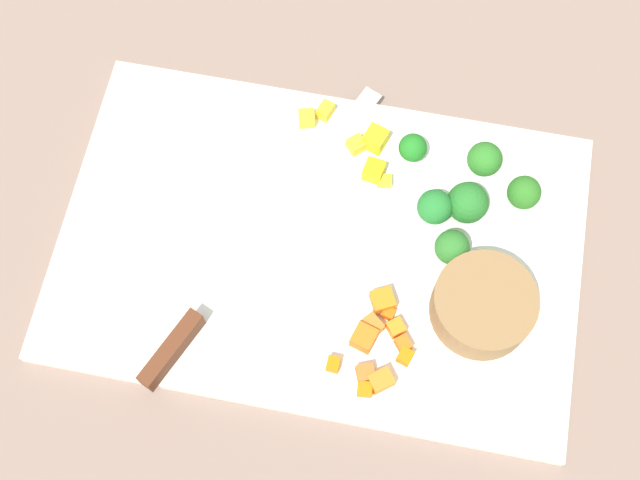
{
  "coord_description": "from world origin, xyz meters",
  "views": [
    {
      "loc": [
        0.05,
        -0.27,
        0.73
      ],
      "look_at": [
        0.0,
        0.0,
        0.02
      ],
      "focal_mm": 47.51,
      "sensor_mm": 36.0,
      "label": 1
    }
  ],
  "objects": [
    {
      "name": "carrot_dice_2",
      "position": [
        0.06,
        -0.07,
        0.02
      ],
      "size": [
        0.02,
        0.02,
        0.01
      ],
      "primitive_type": "cube",
      "rotation": [
        0.0,
        0.0,
        2.43
      ],
      "color": "orange",
      "rests_on": "cutting_board"
    },
    {
      "name": "pepper_dice_2",
      "position": [
        -0.04,
        0.12,
        0.02
      ],
      "size": [
        0.02,
        0.02,
        0.01
      ],
      "primitive_type": "cube",
      "rotation": [
        0.0,
        0.0,
        1.83
      ],
      "color": "yellow",
      "rests_on": "cutting_board"
    },
    {
      "name": "prep_bowl",
      "position": [
        0.15,
        -0.04,
        0.03
      ],
      "size": [
        0.09,
        0.09,
        0.04
      ],
      "primitive_type": "cylinder",
      "color": "olive",
      "rests_on": "cutting_board"
    },
    {
      "name": "carrot_dice_0",
      "position": [
        0.09,
        -0.09,
        0.02
      ],
      "size": [
        0.02,
        0.02,
        0.01
      ],
      "primitive_type": "cube",
      "rotation": [
        0.0,
        0.0,
        1.26
      ],
      "color": "orange",
      "rests_on": "cutting_board"
    },
    {
      "name": "broccoli_floret_3",
      "position": [
        0.12,
        0.01,
        0.03
      ],
      "size": [
        0.03,
        0.03,
        0.04
      ],
      "color": "#93AD5D",
      "rests_on": "cutting_board"
    },
    {
      "name": "pepper_dice_4",
      "position": [
        -0.02,
        0.13,
        0.02
      ],
      "size": [
        0.02,
        0.02,
        0.01
      ],
      "primitive_type": "cube",
      "rotation": [
        0.0,
        0.0,
        2.79
      ],
      "color": "yellow",
      "rests_on": "cutting_board"
    },
    {
      "name": "carrot_dice_7",
      "position": [
        0.05,
        -0.08,
        0.02
      ],
      "size": [
        0.02,
        0.02,
        0.02
      ],
      "primitive_type": "cube",
      "rotation": [
        0.0,
        0.0,
        2.85
      ],
      "color": "orange",
      "rests_on": "cutting_board"
    },
    {
      "name": "cutting_board",
      "position": [
        0.0,
        0.0,
        0.01
      ],
      "size": [
        0.47,
        0.31,
        0.01
      ],
      "primitive_type": "cube",
      "color": "white",
      "rests_on": "ground_plane"
    },
    {
      "name": "carrot_dice_1",
      "position": [
        0.06,
        -0.12,
        0.02
      ],
      "size": [
        0.01,
        0.01,
        0.01
      ],
      "primitive_type": "cube",
      "rotation": [
        0.0,
        0.0,
        1.66
      ],
      "color": "orange",
      "rests_on": "cutting_board"
    },
    {
      "name": "pepper_dice_5",
      "position": [
        0.03,
        0.11,
        0.02
      ],
      "size": [
        0.02,
        0.02,
        0.02
      ],
      "primitive_type": "cube",
      "rotation": [
        0.0,
        0.0,
        1.23
      ],
      "color": "yellow",
      "rests_on": "cutting_board"
    },
    {
      "name": "carrot_dice_6",
      "position": [
        0.06,
        -0.04,
        0.02
      ],
      "size": [
        0.03,
        0.03,
        0.02
      ],
      "primitive_type": "cube",
      "rotation": [
        0.0,
        0.0,
        2.05
      ],
      "color": "orange",
      "rests_on": "cutting_board"
    },
    {
      "name": "pepper_dice_3",
      "position": [
        0.05,
        0.07,
        0.02
      ],
      "size": [
        0.01,
        0.01,
        0.01
      ],
      "primitive_type": "cube",
      "rotation": [
        0.0,
        0.0,
        0.17
      ],
      "color": "yellow",
      "rests_on": "cutting_board"
    },
    {
      "name": "carrot_dice_4",
      "position": [
        0.06,
        -0.11,
        0.02
      ],
      "size": [
        0.02,
        0.02,
        0.01
      ],
      "primitive_type": "cube",
      "rotation": [
        0.0,
        0.0,
        1.95
      ],
      "color": "orange",
      "rests_on": "cutting_board"
    },
    {
      "name": "ground_plane",
      "position": [
        0.0,
        0.0,
        0.0
      ],
      "size": [
        4.0,
        4.0,
        0.0
      ],
      "primitive_type": "plane",
      "color": "gray"
    },
    {
      "name": "carrot_dice_8",
      "position": [
        0.07,
        -0.11,
        0.02
      ],
      "size": [
        0.03,
        0.02,
        0.01
      ],
      "primitive_type": "cube",
      "rotation": [
        0.0,
        0.0,
        0.64
      ],
      "color": "orange",
      "rests_on": "cutting_board"
    },
    {
      "name": "broccoli_floret_5",
      "position": [
        0.12,
        0.06,
        0.03
      ],
      "size": [
        0.04,
        0.04,
        0.04
      ],
      "color": "#94B861",
      "rests_on": "cutting_board"
    },
    {
      "name": "carrot_dice_9",
      "position": [
        0.08,
        -0.07,
        0.02
      ],
      "size": [
        0.02,
        0.02,
        0.01
      ],
      "primitive_type": "cube",
      "rotation": [
        0.0,
        0.0,
        2.23
      ],
      "color": "orange",
      "rests_on": "cutting_board"
    },
    {
      "name": "broccoli_floret_4",
      "position": [
        0.17,
        0.08,
        0.03
      ],
      "size": [
        0.03,
        0.03,
        0.03
      ],
      "color": "#8EB659",
      "rests_on": "cutting_board"
    },
    {
      "name": "broccoli_floret_2",
      "position": [
        0.13,
        0.1,
        0.03
      ],
      "size": [
        0.03,
        0.03,
        0.03
      ],
      "color": "#95C457",
      "rests_on": "cutting_board"
    },
    {
      "name": "chef_knife",
      "position": [
        -0.08,
        -0.06,
        0.02
      ],
      "size": [
        0.16,
        0.33,
        0.02
      ],
      "rotation": [
        0.0,
        0.0,
        1.16
      ],
      "color": "silver",
      "rests_on": "cutting_board"
    },
    {
      "name": "broccoli_floret_0",
      "position": [
        0.1,
        0.05,
        0.03
      ],
      "size": [
        0.03,
        0.03,
        0.04
      ],
      "color": "#89BA5D",
      "rests_on": "cutting_board"
    },
    {
      "name": "carrot_dice_10",
      "position": [
        0.07,
        -0.05,
        0.02
      ],
      "size": [
        0.01,
        0.01,
        0.01
      ],
      "primitive_type": "cube",
      "rotation": [
        0.0,
        0.0,
        1.31
      ],
      "color": "orange",
      "rests_on": "cutting_board"
    },
    {
      "name": "carrot_dice_3",
      "position": [
        0.09,
        -0.08,
        0.02
      ],
      "size": [
        0.02,
        0.02,
        0.01
      ],
      "primitive_type": "cube",
      "rotation": [
        0.0,
        0.0,
        0.67
      ],
      "color": "orange",
      "rests_on": "cutting_board"
    },
    {
      "name": "pepper_dice_0",
      "position": [
        0.04,
        0.08,
        0.02
      ],
      "size": [
        0.02,
        0.02,
        0.02
      ],
      "primitive_type": "cube",
      "rotation": [
        0.0,
        0.0,
        1.4
      ],
      "color": "yellow",
      "rests_on": "cutting_board"
    },
    {
      "name": "broccoli_floret_1",
      "position": [
        0.07,
        0.1,
        0.03
      ],
      "size": [
        0.03,
        0.03,
        0.03
      ],
      "color": "#92B05C",
      "rests_on": "cutting_board"
    },
    {
      "name": "carrot_dice_5",
      "position": [
        0.03,
        -0.11,
        0.02
      ],
      "size": [
        0.01,
        0.01,
        0.01
      ],
      "primitive_type": "cube",
      "rotation": [
        0.0,
        0.0,
        3.1
      ],
      "color": "orange",
      "rests_on": "cutting_board"
    },
    {
      "name": "pepper_dice_1",
      "position": [
        0.02,
        0.1,
        0.02
      ],
      "size": [
        0.02,
        0.02,
        0.01
      ],
      "primitive_type": "cube",
      "rotation": [
        0.0,
        0.0,
        2.32
      ],
      "color": "yellow",
      "rests_on": "cutting_board"
    }
  ]
}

